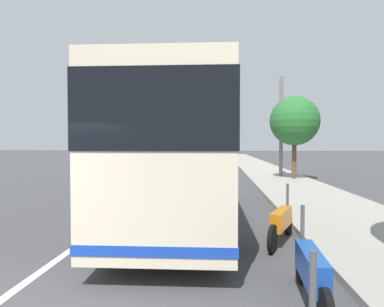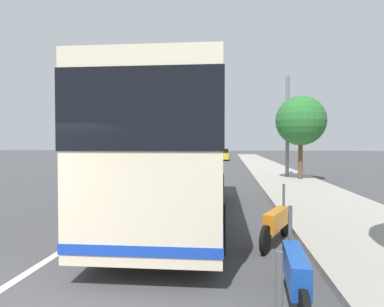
% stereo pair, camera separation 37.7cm
% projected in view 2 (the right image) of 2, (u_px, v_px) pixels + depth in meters
% --- Properties ---
extents(sidewalk_curb, '(110.00, 3.60, 0.14)m').
position_uv_depth(sidewalk_curb, '(318.00, 200.00, 12.52)').
color(sidewalk_curb, '#9E998E').
rests_on(sidewalk_curb, ground).
extents(lane_divider_line, '(110.00, 0.16, 0.01)m').
position_uv_depth(lane_divider_line, '(145.00, 198.00, 13.28)').
color(lane_divider_line, silver).
rests_on(lane_divider_line, ground).
extents(coach_bus, '(10.12, 2.69, 3.60)m').
position_uv_depth(coach_bus, '(181.00, 146.00, 9.78)').
color(coach_bus, beige).
rests_on(coach_bus, ground).
extents(motorcycle_far_end, '(2.13, 0.32, 1.23)m').
position_uv_depth(motorcycle_far_end, '(295.00, 273.00, 4.38)').
color(motorcycle_far_end, black).
rests_on(motorcycle_far_end, ground).
extents(motorcycle_nearest_curb, '(1.98, 0.89, 1.23)m').
position_uv_depth(motorcycle_nearest_curb, '(276.00, 223.00, 7.19)').
color(motorcycle_nearest_curb, black).
rests_on(motorcycle_nearest_curb, ground).
extents(car_ahead_same_lane, '(4.65, 2.17, 1.51)m').
position_uv_depth(car_ahead_same_lane, '(174.00, 159.00, 32.05)').
color(car_ahead_same_lane, gold).
rests_on(car_ahead_same_lane, ground).
extents(car_behind_bus, '(4.16, 1.89, 1.54)m').
position_uv_depth(car_behind_bus, '(222.00, 155.00, 44.71)').
color(car_behind_bus, gold).
rests_on(car_behind_bus, ground).
extents(roadside_tree_mid_block, '(2.88, 2.88, 4.97)m').
position_uv_depth(roadside_tree_mid_block, '(301.00, 121.00, 19.29)').
color(roadside_tree_mid_block, brown).
rests_on(roadside_tree_mid_block, ground).
extents(utility_pole, '(0.22, 0.22, 6.39)m').
position_uv_depth(utility_pole, '(287.00, 128.00, 20.66)').
color(utility_pole, slate).
rests_on(utility_pole, ground).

